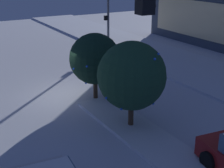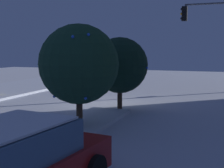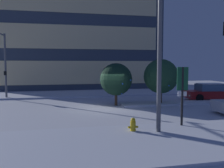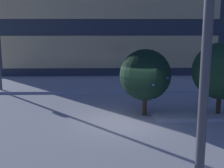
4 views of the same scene
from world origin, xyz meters
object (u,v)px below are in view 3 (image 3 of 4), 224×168
Objects in this scene: traffic_light_corner_far_left at (1,53)px; parking_info_sign at (182,89)px; decorated_tree_median at (161,76)px; decorated_tree_left_of_median at (116,79)px; street_lamp_arched at (154,21)px; car_far at (210,92)px; fire_hydrant at (133,126)px.

traffic_light_corner_far_left is 1.95× the size of parking_info_sign.
traffic_light_corner_far_left is at bearing 53.41° from parking_info_sign.
traffic_light_corner_far_left is at bearing 161.34° from decorated_tree_median.
decorated_tree_left_of_median is at bearing 22.80° from parking_info_sign.
street_lamp_arched is at bearing 101.27° from parking_info_sign.
car_far is 0.77× the size of traffic_light_corner_far_left.
street_lamp_arched reaches higher than decorated_tree_left_of_median.
traffic_light_corner_far_left is (-18.06, 3.02, 3.42)m from car_far.
car_far is at bearing 6.66° from decorated_tree_left_of_median.
parking_info_sign is (10.74, -11.46, -2.17)m from traffic_light_corner_far_left.
traffic_light_corner_far_left is at bearing -2.93° from car_far.
decorated_tree_left_of_median reaches higher than parking_info_sign.
parking_info_sign is at bearing 55.62° from car_far.
traffic_light_corner_far_left is 1.82× the size of decorated_tree_left_of_median.
street_lamp_arched reaches higher than parking_info_sign.
decorated_tree_median reaches higher than fire_hydrant.
street_lamp_arched is 2.64× the size of parking_info_sign.
traffic_light_corner_far_left is 14.88m from fire_hydrant.
parking_info_sign is 0.85× the size of decorated_tree_median.
fire_hydrant is (8.03, -11.95, -3.77)m from traffic_light_corner_far_left.
traffic_light_corner_far_left is at bearing 155.92° from decorated_tree_left_of_median.
decorated_tree_left_of_median is at bearing 13.21° from car_far.
decorated_tree_median is at bearing -3.63° from decorated_tree_left_of_median.
street_lamp_arched is at bearing 21.64° from fire_hydrant.
fire_hydrant is at bearing -97.69° from decorated_tree_left_of_median.
car_far is 13.44m from fire_hydrant.
traffic_light_corner_far_left is 15.85m from parking_info_sign.
traffic_light_corner_far_left is 14.76m from street_lamp_arched.
fire_hydrant is 9.17m from decorated_tree_median.
decorated_tree_median reaches higher than parking_info_sign.
fire_hydrant is 8.13m from decorated_tree_left_of_median.
fire_hydrant is at bearing -121.45° from decorated_tree_median.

